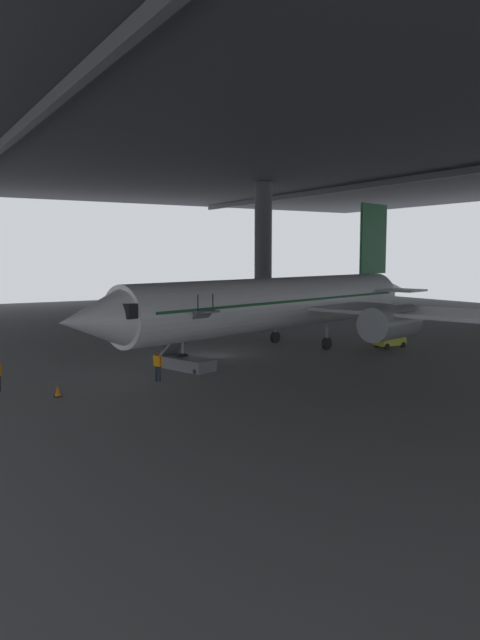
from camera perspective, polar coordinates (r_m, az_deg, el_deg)
The scene contains 7 objects.
ground_plane at distance 40.76m, azimuth -2.07°, elevation -3.56°, with size 110.00×110.00×0.00m, color slate.
hangar_structure at distance 49.27m, azimuth 12.55°, elevation 16.64°, with size 121.00×99.00×16.59m.
airplane_main at distance 43.86m, azimuth 4.13°, elevation 1.62°, with size 34.92×35.39×11.29m.
boarding_stairs at distance 36.57m, azimuth -5.06°, elevation -3.54°, with size 4.39×2.50×4.62m.
crew_worker_by_stairs at distance 33.22m, azimuth -7.80°, elevation -4.16°, with size 0.45×0.40×1.68m.
traffic_cone_orange at distance 30.86m, azimuth -16.88°, elevation -6.43°, with size 0.36×0.36×0.60m.
baggage_tug at distance 46.27m, azimuth 14.00°, elevation -1.91°, with size 1.36×2.25×0.90m.
Camera 1 is at (35.16, -19.42, 6.89)m, focal length 33.77 mm.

